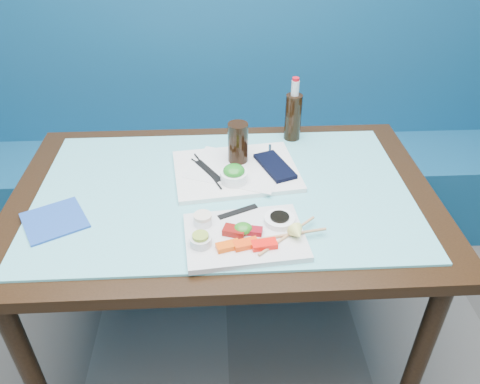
{
  "coord_description": "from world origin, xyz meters",
  "views": [
    {
      "loc": [
        -0.01,
        0.19,
        1.65
      ],
      "look_at": [
        0.05,
        1.38,
        0.8
      ],
      "focal_mm": 35.0,
      "sensor_mm": 36.0,
      "label": 1
    }
  ],
  "objects_px": {
    "booth_bench": "(221,157)",
    "sashimi_plate": "(245,237)",
    "cola_glass": "(238,143)",
    "blue_napkin": "(54,220)",
    "cola_bottle_body": "(293,117)",
    "serving_tray": "(236,171)",
    "dining_table": "(224,212)",
    "seaweed_bowl": "(234,177)"
  },
  "relations": [
    {
      "from": "cola_glass",
      "to": "sashimi_plate",
      "type": "bearing_deg",
      "value": -90.05
    },
    {
      "from": "dining_table",
      "to": "cola_glass",
      "type": "height_order",
      "value": "cola_glass"
    },
    {
      "from": "seaweed_bowl",
      "to": "cola_bottle_body",
      "type": "relative_size",
      "value": 0.5
    },
    {
      "from": "cola_glass",
      "to": "cola_bottle_body",
      "type": "distance_m",
      "value": 0.29
    },
    {
      "from": "dining_table",
      "to": "serving_tray",
      "type": "bearing_deg",
      "value": 65.74
    },
    {
      "from": "serving_tray",
      "to": "seaweed_bowl",
      "type": "relative_size",
      "value": 4.67
    },
    {
      "from": "seaweed_bowl",
      "to": "cola_glass",
      "type": "distance_m",
      "value": 0.14
    },
    {
      "from": "dining_table",
      "to": "blue_napkin",
      "type": "bearing_deg",
      "value": -165.04
    },
    {
      "from": "sashimi_plate",
      "to": "seaweed_bowl",
      "type": "xyz_separation_m",
      "value": [
        -0.02,
        0.28,
        0.02
      ]
    },
    {
      "from": "dining_table",
      "to": "serving_tray",
      "type": "height_order",
      "value": "serving_tray"
    },
    {
      "from": "cola_bottle_body",
      "to": "blue_napkin",
      "type": "relative_size",
      "value": 1.04
    },
    {
      "from": "cola_bottle_body",
      "to": "booth_bench",
      "type": "bearing_deg",
      "value": 118.76
    },
    {
      "from": "sashimi_plate",
      "to": "serving_tray",
      "type": "relative_size",
      "value": 0.81
    },
    {
      "from": "booth_bench",
      "to": "seaweed_bowl",
      "type": "bearing_deg",
      "value": -87.49
    },
    {
      "from": "cola_bottle_body",
      "to": "blue_napkin",
      "type": "xyz_separation_m",
      "value": [
        -0.79,
        -0.48,
        -0.09
      ]
    },
    {
      "from": "booth_bench",
      "to": "dining_table",
      "type": "distance_m",
      "value": 0.89
    },
    {
      "from": "booth_bench",
      "to": "cola_bottle_body",
      "type": "relative_size",
      "value": 16.72
    },
    {
      "from": "booth_bench",
      "to": "cola_glass",
      "type": "relative_size",
      "value": 20.61
    },
    {
      "from": "serving_tray",
      "to": "seaweed_bowl",
      "type": "bearing_deg",
      "value": -104.62
    },
    {
      "from": "serving_tray",
      "to": "cola_glass",
      "type": "xyz_separation_m",
      "value": [
        0.01,
        0.05,
        0.08
      ]
    },
    {
      "from": "serving_tray",
      "to": "blue_napkin",
      "type": "xyz_separation_m",
      "value": [
        -0.56,
        -0.24,
        -0.0
      ]
    },
    {
      "from": "seaweed_bowl",
      "to": "cola_glass",
      "type": "height_order",
      "value": "cola_glass"
    },
    {
      "from": "blue_napkin",
      "to": "dining_table",
      "type": "bearing_deg",
      "value": 14.96
    },
    {
      "from": "serving_tray",
      "to": "cola_glass",
      "type": "bearing_deg",
      "value": 72.67
    },
    {
      "from": "serving_tray",
      "to": "cola_bottle_body",
      "type": "distance_m",
      "value": 0.34
    },
    {
      "from": "dining_table",
      "to": "cola_bottle_body",
      "type": "relative_size",
      "value": 7.8
    },
    {
      "from": "blue_napkin",
      "to": "cola_glass",
      "type": "bearing_deg",
      "value": 27.27
    },
    {
      "from": "cola_glass",
      "to": "cola_bottle_body",
      "type": "xyz_separation_m",
      "value": [
        0.22,
        0.18,
        0.0
      ]
    },
    {
      "from": "booth_bench",
      "to": "sashimi_plate",
      "type": "distance_m",
      "value": 1.16
    },
    {
      "from": "cola_bottle_body",
      "to": "sashimi_plate",
      "type": "bearing_deg",
      "value": -110.49
    },
    {
      "from": "sashimi_plate",
      "to": "serving_tray",
      "type": "height_order",
      "value": "sashimi_plate"
    },
    {
      "from": "seaweed_bowl",
      "to": "cola_bottle_body",
      "type": "xyz_separation_m",
      "value": [
        0.24,
        0.31,
        0.06
      ]
    },
    {
      "from": "cola_glass",
      "to": "blue_napkin",
      "type": "bearing_deg",
      "value": -152.73
    },
    {
      "from": "booth_bench",
      "to": "seaweed_bowl",
      "type": "relative_size",
      "value": 33.42
    },
    {
      "from": "serving_tray",
      "to": "cola_bottle_body",
      "type": "xyz_separation_m",
      "value": [
        0.23,
        0.24,
        0.08
      ]
    },
    {
      "from": "dining_table",
      "to": "cola_glass",
      "type": "xyz_separation_m",
      "value": [
        0.06,
        0.16,
        0.18
      ]
    },
    {
      "from": "sashimi_plate",
      "to": "seaweed_bowl",
      "type": "height_order",
      "value": "seaweed_bowl"
    },
    {
      "from": "dining_table",
      "to": "cola_bottle_body",
      "type": "distance_m",
      "value": 0.47
    },
    {
      "from": "booth_bench",
      "to": "sashimi_plate",
      "type": "relative_size",
      "value": 8.84
    },
    {
      "from": "dining_table",
      "to": "cola_glass",
      "type": "bearing_deg",
      "value": 70.4
    },
    {
      "from": "cola_glass",
      "to": "blue_napkin",
      "type": "distance_m",
      "value": 0.65
    },
    {
      "from": "booth_bench",
      "to": "cola_bottle_body",
      "type": "distance_m",
      "value": 0.74
    }
  ]
}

